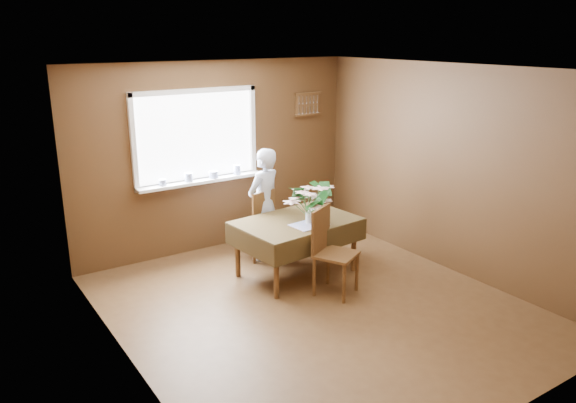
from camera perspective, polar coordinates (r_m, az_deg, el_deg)
floor at (r=6.15m, az=2.89°, el=-10.66°), size 4.50×4.50×0.00m
ceiling at (r=5.47m, az=3.29°, el=13.28°), size 4.50×4.50×0.00m
wall_back at (r=7.55m, az=-7.20°, el=4.55°), size 4.00×0.00×4.00m
wall_front at (r=4.21m, az=21.81°, el=-6.55°), size 4.00×0.00×4.00m
wall_left at (r=4.81m, az=-16.42°, el=-3.10°), size 0.00×4.50×4.50m
wall_right at (r=7.03m, az=16.30°, el=3.09°), size 0.00×4.50×4.50m
window_assembly at (r=7.36m, az=-9.10°, el=5.04°), size 1.72×0.20×1.22m
spoon_rack at (r=8.16m, az=2.01°, el=9.86°), size 0.44×0.05×0.33m
dining_table at (r=6.72m, az=0.88°, el=-2.57°), size 1.50×1.09×0.69m
chair_far at (r=7.23m, az=-3.05°, el=-2.02°), size 0.48×0.48×0.92m
chair_near at (r=6.29m, az=4.23°, el=-4.69°), size 0.57×0.57×0.98m
seated_woman at (r=7.17m, az=-2.45°, el=-0.30°), size 0.61×0.50×1.46m
flower_bouquet at (r=6.51m, az=2.25°, el=0.21°), size 0.52×0.52×0.45m
side_plate at (r=7.03m, az=2.91°, el=-0.95°), size 0.22×0.22×0.01m
table_knife at (r=6.69m, az=2.86°, el=-1.87°), size 0.10×0.23×0.00m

